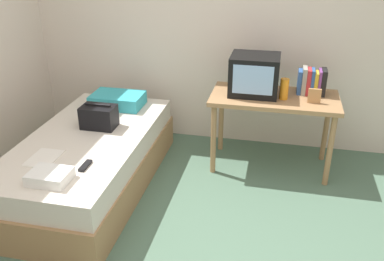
{
  "coord_description": "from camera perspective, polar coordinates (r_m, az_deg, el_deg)",
  "views": [
    {
      "loc": [
        0.64,
        -2.2,
        2.08
      ],
      "look_at": [
        -0.06,
        1.01,
        0.51
      ],
      "focal_mm": 38.93,
      "sensor_mm": 36.0,
      "label": 1
    }
  ],
  "objects": [
    {
      "name": "ground_plane",
      "position": [
        3.1,
        -3.09,
        -16.8
      ],
      "size": [
        8.0,
        8.0,
        0.0
      ],
      "primitive_type": "plane",
      "color": "#4C6B56"
    },
    {
      "name": "bed",
      "position": [
        3.81,
        -13.86,
        -4.15
      ],
      "size": [
        1.0,
        2.0,
        0.5
      ],
      "color": "#9E754C",
      "rests_on": "ground"
    },
    {
      "name": "remote_dark",
      "position": [
        3.21,
        -14.4,
        -4.69
      ],
      "size": [
        0.04,
        0.16,
        0.02
      ],
      "primitive_type": "cube",
      "color": "black",
      "rests_on": "bed"
    },
    {
      "name": "wall_back",
      "position": [
        4.32,
        3.66,
        15.01
      ],
      "size": [
        5.2,
        0.1,
        2.6
      ],
      "primitive_type": "cube",
      "color": "beige",
      "rests_on": "ground"
    },
    {
      "name": "magazine",
      "position": [
        3.42,
        -19.62,
        -3.58
      ],
      "size": [
        0.21,
        0.29,
        0.01
      ],
      "primitive_type": "cube",
      "color": "white",
      "rests_on": "bed"
    },
    {
      "name": "desk",
      "position": [
        3.93,
        11.15,
        3.4
      ],
      "size": [
        1.16,
        0.6,
        0.73
      ],
      "color": "#9E754C",
      "rests_on": "ground"
    },
    {
      "name": "handbag",
      "position": [
        3.79,
        -12.64,
        1.86
      ],
      "size": [
        0.3,
        0.2,
        0.23
      ],
      "color": "black",
      "rests_on": "bed"
    },
    {
      "name": "book_row",
      "position": [
        4.0,
        16.09,
        6.45
      ],
      "size": [
        0.25,
        0.17,
        0.25
      ],
      "color": "#2D5699",
      "rests_on": "desk"
    },
    {
      "name": "pillow",
      "position": [
        4.24,
        -10.15,
        4.14
      ],
      "size": [
        0.51,
        0.34,
        0.13
      ],
      "primitive_type": "cube",
      "color": "#33A8B7",
      "rests_on": "bed"
    },
    {
      "name": "folded_towel",
      "position": [
        3.08,
        -18.9,
        -5.98
      ],
      "size": [
        0.28,
        0.22,
        0.08
      ],
      "primitive_type": "cube",
      "color": "white",
      "rests_on": "bed"
    },
    {
      "name": "tv",
      "position": [
        3.87,
        8.56,
        7.58
      ],
      "size": [
        0.44,
        0.39,
        0.36
      ],
      "color": "black",
      "rests_on": "desk"
    },
    {
      "name": "picture_frame",
      "position": [
        3.79,
        16.43,
        4.57
      ],
      "size": [
        0.11,
        0.02,
        0.13
      ],
      "primitive_type": "cube",
      "color": "#B27F4C",
      "rests_on": "desk"
    },
    {
      "name": "water_bottle",
      "position": [
        3.81,
        12.51,
        5.59
      ],
      "size": [
        0.08,
        0.08,
        0.19
      ],
      "primitive_type": "cylinder",
      "color": "orange",
      "rests_on": "desk"
    }
  ]
}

